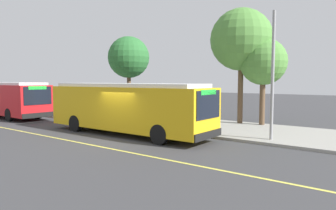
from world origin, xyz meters
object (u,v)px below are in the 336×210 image
object	(u,v)px
transit_bus_second	(4,98)
route_sign_post	(157,99)
transit_bus_main	(127,107)
waiting_bench	(142,114)
pedestrian_commuter	(161,111)

from	to	relation	value
transit_bus_second	route_sign_post	distance (m)	15.06
transit_bus_second	transit_bus_main	bearing A→B (deg)	0.47
waiting_bench	route_sign_post	world-z (taller)	route_sign_post
transit_bus_second	waiting_bench	world-z (taller)	transit_bus_second
transit_bus_main	route_sign_post	size ratio (longest dim) A/B	3.87
transit_bus_main	route_sign_post	xyz separation A→B (m)	(0.11, 2.58, 0.34)
transit_bus_main	waiting_bench	size ratio (longest dim) A/B	6.77
waiting_bench	pedestrian_commuter	world-z (taller)	pedestrian_commuter
transit_bus_main	pedestrian_commuter	world-z (taller)	transit_bus_main
transit_bus_main	route_sign_post	world-z (taller)	same
transit_bus_second	route_sign_post	world-z (taller)	same
transit_bus_second	pedestrian_commuter	xyz separation A→B (m)	(14.60, 3.37, -0.50)
transit_bus_main	waiting_bench	xyz separation A→B (m)	(-2.72, 4.29, -0.98)
transit_bus_main	waiting_bench	bearing A→B (deg)	122.36
pedestrian_commuter	transit_bus_second	bearing A→B (deg)	-167.00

